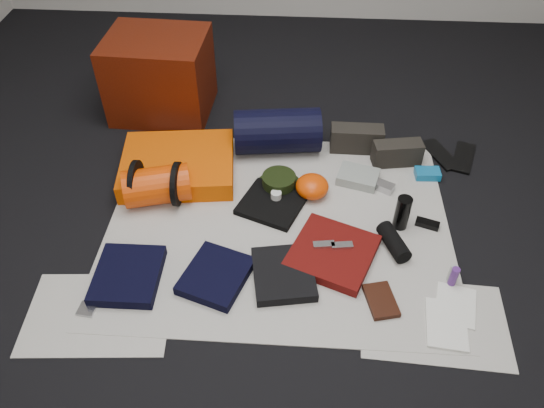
# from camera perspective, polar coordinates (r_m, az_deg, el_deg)

# --- Properties ---
(floor) EXTENTS (4.50, 4.50, 0.02)m
(floor) POSITION_cam_1_polar(r_m,az_deg,el_deg) (2.52, 0.71, -2.33)
(floor) COLOR black
(floor) RESTS_ON ground
(newspaper_mat) EXTENTS (1.60, 1.30, 0.01)m
(newspaper_mat) POSITION_cam_1_polar(r_m,az_deg,el_deg) (2.51, 0.71, -2.12)
(newspaper_mat) COLOR silver
(newspaper_mat) RESTS_ON floor
(newspaper_sheet_front_left) EXTENTS (0.61, 0.44, 0.00)m
(newspaper_sheet_front_left) POSITION_cam_1_polar(r_m,az_deg,el_deg) (2.30, -18.12, -11.11)
(newspaper_sheet_front_left) COLOR silver
(newspaper_sheet_front_left) RESTS_ON floor
(newspaper_sheet_front_right) EXTENTS (0.60, 0.43, 0.00)m
(newspaper_sheet_front_right) POSITION_cam_1_polar(r_m,az_deg,el_deg) (2.27, 16.99, -11.94)
(newspaper_sheet_front_right) COLOR silver
(newspaper_sheet_front_right) RESTS_ON floor
(red_cabinet) EXTENTS (0.58, 0.49, 0.46)m
(red_cabinet) POSITION_cam_1_polar(r_m,az_deg,el_deg) (3.20, -11.96, 13.39)
(red_cabinet) COLOR #501305
(red_cabinet) RESTS_ON floor
(sleeping_pad) EXTENTS (0.62, 0.53, 0.10)m
(sleeping_pad) POSITION_cam_1_polar(r_m,az_deg,el_deg) (2.79, -10.07, 4.14)
(sleeping_pad) COLOR #E05102
(sleeping_pad) RESTS_ON newspaper_mat
(stuff_sack) EXTENTS (0.35, 0.26, 0.18)m
(stuff_sack) POSITION_cam_1_polar(r_m,az_deg,el_deg) (2.62, -12.25, 1.96)
(stuff_sack) COLOR #D13903
(stuff_sack) RESTS_ON newspaper_mat
(sack_strap_left) EXTENTS (0.02, 0.22, 0.22)m
(sack_strap_left) POSITION_cam_1_polar(r_m,az_deg,el_deg) (2.64, -14.40, 2.29)
(sack_strap_left) COLOR black
(sack_strap_left) RESTS_ON newspaper_mat
(sack_strap_right) EXTENTS (0.02, 0.22, 0.22)m
(sack_strap_right) POSITION_cam_1_polar(r_m,az_deg,el_deg) (2.59, -10.16, 2.14)
(sack_strap_right) COLOR black
(sack_strap_right) RESTS_ON newspaper_mat
(navy_duffel) EXTENTS (0.48, 0.29, 0.24)m
(navy_duffel) POSITION_cam_1_polar(r_m,az_deg,el_deg) (2.86, 0.58, 7.84)
(navy_duffel) COLOR black
(navy_duffel) RESTS_ON newspaper_mat
(boonie_brim) EXTENTS (0.26, 0.26, 0.01)m
(boonie_brim) POSITION_cam_1_polar(r_m,az_deg,el_deg) (2.68, 0.75, 1.76)
(boonie_brim) COLOR black
(boonie_brim) RESTS_ON newspaper_mat
(boonie_crown) EXTENTS (0.17, 0.17, 0.07)m
(boonie_crown) POSITION_cam_1_polar(r_m,az_deg,el_deg) (2.66, 0.76, 2.41)
(boonie_crown) COLOR black
(boonie_crown) RESTS_ON boonie_brim
(hiking_boot_left) EXTENTS (0.28, 0.11, 0.14)m
(hiking_boot_left) POSITION_cam_1_polar(r_m,az_deg,el_deg) (2.93, 9.08, 6.95)
(hiking_boot_left) COLOR black
(hiking_boot_left) RESTS_ON newspaper_mat
(hiking_boot_right) EXTENTS (0.27, 0.14, 0.13)m
(hiking_boot_right) POSITION_cam_1_polar(r_m,az_deg,el_deg) (2.88, 13.31, 5.35)
(hiking_boot_right) COLOR black
(hiking_boot_right) RESTS_ON newspaper_mat
(flip_flop_left) EXTENTS (0.20, 0.28, 0.01)m
(flip_flop_left) POSITION_cam_1_polar(r_m,az_deg,el_deg) (3.03, 17.66, 5.09)
(flip_flop_left) COLOR black
(flip_flop_left) RESTS_ON floor
(flip_flop_right) EXTENTS (0.18, 0.28, 0.01)m
(flip_flop_right) POSITION_cam_1_polar(r_m,az_deg,el_deg) (3.05, 19.87, 4.72)
(flip_flop_right) COLOR black
(flip_flop_right) RESTS_ON floor
(trousers_navy_a) EXTENTS (0.27, 0.31, 0.05)m
(trousers_navy_a) POSITION_cam_1_polar(r_m,az_deg,el_deg) (2.35, -15.24, -7.40)
(trousers_navy_a) COLOR black
(trousers_navy_a) RESTS_ON newspaper_mat
(trousers_navy_b) EXTENTS (0.33, 0.35, 0.04)m
(trousers_navy_b) POSITION_cam_1_polar(r_m,az_deg,el_deg) (2.29, -6.05, -7.66)
(trousers_navy_b) COLOR black
(trousers_navy_b) RESTS_ON newspaper_mat
(trousers_charcoal) EXTENTS (0.30, 0.33, 0.05)m
(trousers_charcoal) POSITION_cam_1_polar(r_m,az_deg,el_deg) (2.28, 1.25, -7.54)
(trousers_charcoal) COLOR black
(trousers_charcoal) RESTS_ON newspaper_mat
(black_tshirt) EXTENTS (0.36, 0.35, 0.03)m
(black_tshirt) POSITION_cam_1_polar(r_m,az_deg,el_deg) (2.58, -0.04, 0.02)
(black_tshirt) COLOR black
(black_tshirt) RESTS_ON newspaper_mat
(red_shirt) EXTENTS (0.45, 0.45, 0.05)m
(red_shirt) POSITION_cam_1_polar(r_m,az_deg,el_deg) (2.37, 6.52, -5.24)
(red_shirt) COLOR #550B09
(red_shirt) RESTS_ON newspaper_mat
(orange_stuff_sack) EXTENTS (0.18, 0.18, 0.11)m
(orange_stuff_sack) POSITION_cam_1_polar(r_m,az_deg,el_deg) (2.62, 4.34, 1.90)
(orange_stuff_sack) COLOR #D13903
(orange_stuff_sack) RESTS_ON newspaper_mat
(first_aid_pouch) EXTENTS (0.23, 0.20, 0.05)m
(first_aid_pouch) POSITION_cam_1_polar(r_m,az_deg,el_deg) (2.75, 9.25, 2.90)
(first_aid_pouch) COLOR gray
(first_aid_pouch) RESTS_ON newspaper_mat
(water_bottle) EXTENTS (0.07, 0.07, 0.17)m
(water_bottle) POSITION_cam_1_polar(r_m,az_deg,el_deg) (2.51, 13.84, -0.91)
(water_bottle) COLOR black
(water_bottle) RESTS_ON newspaper_mat
(speaker) EXTENTS (0.14, 0.21, 0.08)m
(speaker) POSITION_cam_1_polar(r_m,az_deg,el_deg) (2.44, 12.95, -4.00)
(speaker) COLOR black
(speaker) RESTS_ON newspaper_mat
(compact_camera) EXTENTS (0.11, 0.10, 0.04)m
(compact_camera) POSITION_cam_1_polar(r_m,az_deg,el_deg) (2.73, 11.97, 1.83)
(compact_camera) COLOR #B3B2B7
(compact_camera) RESTS_ON newspaper_mat
(cyan_case) EXTENTS (0.13, 0.09, 0.04)m
(cyan_case) POSITION_cam_1_polar(r_m,az_deg,el_deg) (2.86, 16.38, 3.16)
(cyan_case) COLOR #0F6297
(cyan_case) RESTS_ON newspaper_mat
(toiletry_purple) EXTENTS (0.04, 0.04, 0.10)m
(toiletry_purple) POSITION_cam_1_polar(r_m,az_deg,el_deg) (2.36, 18.95, -7.42)
(toiletry_purple) COLOR #4F2373
(toiletry_purple) RESTS_ON newspaper_mat
(toiletry_clear) EXTENTS (0.03, 0.03, 0.09)m
(toiletry_clear) POSITION_cam_1_polar(r_m,az_deg,el_deg) (2.38, 18.82, -7.06)
(toiletry_clear) COLOR #A1A6A2
(toiletry_clear) RESTS_ON newspaper_mat
(paperback_book) EXTENTS (0.15, 0.19, 0.02)m
(paperback_book) POSITION_cam_1_polar(r_m,az_deg,el_deg) (2.25, 11.64, -10.13)
(paperback_book) COLOR black
(paperback_book) RESTS_ON newspaper_mat
(map_booklet) EXTENTS (0.18, 0.25, 0.01)m
(map_booklet) POSITION_cam_1_polar(r_m,az_deg,el_deg) (2.26, 18.25, -12.18)
(map_booklet) COLOR silver
(map_booklet) RESTS_ON newspaper_mat
(map_printout) EXTENTS (0.20, 0.23, 0.01)m
(map_printout) POSITION_cam_1_polar(r_m,az_deg,el_deg) (2.33, 19.15, -10.23)
(map_printout) COLOR silver
(map_printout) RESTS_ON newspaper_mat
(sunglasses) EXTENTS (0.12, 0.08, 0.03)m
(sunglasses) POSITION_cam_1_polar(r_m,az_deg,el_deg) (2.59, 16.37, -2.05)
(sunglasses) COLOR black
(sunglasses) RESTS_ON newspaper_mat
(key_cluster) EXTENTS (0.08, 0.08, 0.01)m
(key_cluster) POSITION_cam_1_polar(r_m,az_deg,el_deg) (2.32, -19.27, -10.62)
(key_cluster) COLOR #B3B2B7
(key_cluster) RESTS_ON newspaper_mat
(tape_roll) EXTENTS (0.05, 0.05, 0.04)m
(tape_roll) POSITION_cam_1_polar(r_m,az_deg,el_deg) (2.58, 0.45, 0.96)
(tape_roll) COLOR silver
(tape_roll) RESTS_ON black_tshirt
(energy_bar_a) EXTENTS (0.10, 0.05, 0.01)m
(energy_bar_a) POSITION_cam_1_polar(r_m,az_deg,el_deg) (2.36, 5.60, -4.36)
(energy_bar_a) COLOR #B3B2B7
(energy_bar_a) RESTS_ON red_shirt
(energy_bar_b) EXTENTS (0.10, 0.05, 0.01)m
(energy_bar_b) POSITION_cam_1_polar(r_m,az_deg,el_deg) (2.36, 7.54, -4.44)
(energy_bar_b) COLOR #B3B2B7
(energy_bar_b) RESTS_ON red_shirt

